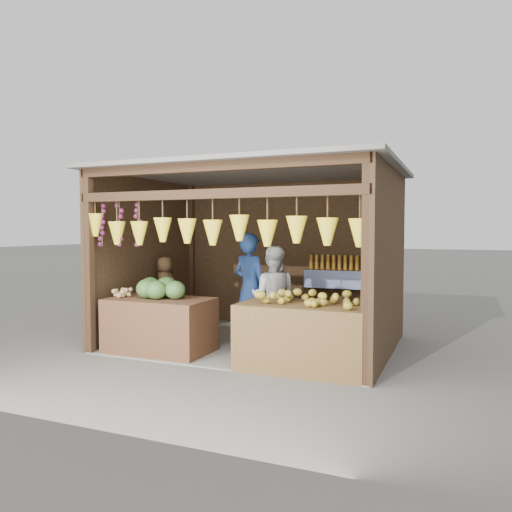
{
  "coord_description": "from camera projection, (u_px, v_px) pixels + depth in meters",
  "views": [
    {
      "loc": [
        2.92,
        -7.0,
        1.76
      ],
      "look_at": [
        0.05,
        -0.1,
        1.36
      ],
      "focal_mm": 35.0,
      "sensor_mm": 36.0,
      "label": 1
    }
  ],
  "objects": [
    {
      "name": "ground",
      "position": [
        255.0,
        344.0,
        7.67
      ],
      "size": [
        80.0,
        80.0,
        0.0
      ],
      "primitive_type": "plane",
      "color": "#514F49",
      "rests_on": "ground"
    },
    {
      "name": "stall_structure",
      "position": [
        252.0,
        235.0,
        7.55
      ],
      "size": [
        4.3,
        3.3,
        2.66
      ],
      "color": "slate",
      "rests_on": "ground"
    },
    {
      "name": "back_shelf",
      "position": [
        342.0,
        282.0,
        8.41
      ],
      "size": [
        1.25,
        0.32,
        1.32
      ],
      "color": "#382314",
      "rests_on": "ground"
    },
    {
      "name": "counter_left",
      "position": [
        160.0,
        326.0,
        7.1
      ],
      "size": [
        1.45,
        0.85,
        0.78
      ],
      "primitive_type": "cube",
      "color": "#452817",
      "rests_on": "ground"
    },
    {
      "name": "counter_right",
      "position": [
        304.0,
        337.0,
        6.23
      ],
      "size": [
        1.62,
        0.85,
        0.83
      ],
      "primitive_type": "cube",
      "color": "#52351B",
      "rests_on": "ground"
    },
    {
      "name": "stool",
      "position": [
        165.0,
        324.0,
        8.47
      ],
      "size": [
        0.33,
        0.33,
        0.31
      ],
      "primitive_type": "cube",
      "color": "black",
      "rests_on": "ground"
    },
    {
      "name": "man_standing",
      "position": [
        250.0,
        289.0,
        7.55
      ],
      "size": [
        0.72,
        0.6,
        1.7
      ],
      "primitive_type": "imported",
      "rotation": [
        0.0,
        0.0,
        2.78
      ],
      "color": "#15284F",
      "rests_on": "ground"
    },
    {
      "name": "woman_standing",
      "position": [
        273.0,
        297.0,
        7.43
      ],
      "size": [
        0.84,
        0.72,
        1.51
      ],
      "primitive_type": "imported",
      "rotation": [
        0.0,
        0.0,
        3.36
      ],
      "color": "silver",
      "rests_on": "ground"
    },
    {
      "name": "vendor_seated",
      "position": [
        165.0,
        286.0,
        8.43
      ],
      "size": [
        0.57,
        0.55,
        0.99
      ],
      "primitive_type": "imported",
      "rotation": [
        0.0,
        0.0,
        2.45
      ],
      "color": "#4F371F",
      "rests_on": "stool"
    },
    {
      "name": "melon_pile",
      "position": [
        158.0,
        287.0,
        7.1
      ],
      "size": [
        1.0,
        0.5,
        0.32
      ],
      "primitive_type": null,
      "color": "#164312",
      "rests_on": "counter_left"
    },
    {
      "name": "tanfruit_pile",
      "position": [
        123.0,
        292.0,
        7.28
      ],
      "size": [
        0.34,
        0.4,
        0.13
      ],
      "primitive_type": null,
      "color": "tan",
      "rests_on": "counter_left"
    },
    {
      "name": "mango_pile",
      "position": [
        311.0,
        296.0,
        6.18
      ],
      "size": [
        1.4,
        0.64,
        0.22
      ],
      "primitive_type": null,
      "color": "#B97218",
      "rests_on": "counter_right"
    }
  ]
}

